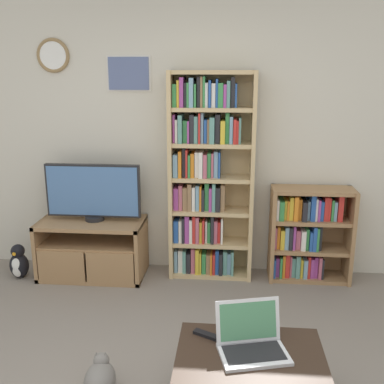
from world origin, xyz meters
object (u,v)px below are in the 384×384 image
at_px(coffee_table, 250,361).
at_px(bookshelf_short, 306,234).
at_px(bookshelf_tall, 207,178).
at_px(tv_stand, 92,248).
at_px(penguin_figurine, 19,263).
at_px(remote_near_laptop, 206,335).
at_px(cat, 100,379).
at_px(laptop, 251,340).
at_px(television, 93,192).

bearing_deg(coffee_table, bookshelf_short, 72.58).
bearing_deg(coffee_table, bookshelf_tall, 100.89).
xyz_separation_m(tv_stand, penguin_figurine, (-0.69, -0.12, -0.13)).
xyz_separation_m(coffee_table, penguin_figurine, (-2.14, 1.60, -0.20)).
bearing_deg(remote_near_laptop, cat, -58.39).
bearing_deg(bookshelf_short, laptop, -107.64).
xyz_separation_m(bookshelf_tall, cat, (-0.54, -1.77, -0.86)).
relative_size(remote_near_laptop, cat, 0.31).
relative_size(bookshelf_short, cat, 1.68).
bearing_deg(coffee_table, tv_stand, 130.08).
height_order(television, coffee_table, television).
bearing_deg(coffee_table, remote_near_laptop, 149.19).
bearing_deg(bookshelf_short, television, -177.23).
distance_m(coffee_table, cat, 0.94).
xyz_separation_m(bookshelf_tall, bookshelf_short, (0.94, -0.01, -0.52)).
distance_m(coffee_table, remote_near_laptop, 0.30).
xyz_separation_m(bookshelf_tall, laptop, (0.36, -1.82, -0.50)).
distance_m(tv_stand, remote_near_laptop, 1.97).
xyz_separation_m(remote_near_laptop, cat, (-0.64, -0.06, -0.31)).
bearing_deg(bookshelf_tall, coffee_table, -79.11).
xyz_separation_m(tv_stand, bookshelf_tall, (1.09, 0.14, 0.68)).
distance_m(bookshelf_short, remote_near_laptop, 1.90).
relative_size(coffee_table, laptop, 1.90).
xyz_separation_m(television, remote_near_laptop, (1.16, -1.60, -0.42)).
relative_size(bookshelf_tall, laptop, 4.45).
bearing_deg(penguin_figurine, coffee_table, -36.81).
bearing_deg(laptop, coffee_table, -110.57).
bearing_deg(remote_near_laptop, penguin_figurine, -101.45).
relative_size(tv_stand, cat, 1.87).
bearing_deg(television, remote_near_laptop, -54.11).
bearing_deg(coffee_table, laptop, 83.81).
xyz_separation_m(bookshelf_tall, penguin_figurine, (-1.78, -0.26, -0.81)).
bearing_deg(cat, bookshelf_tall, 66.11).
distance_m(coffee_table, penguin_figurine, 2.68).
xyz_separation_m(coffee_table, laptop, (0.00, 0.04, 0.11)).
relative_size(television, penguin_figurine, 2.66).
height_order(laptop, penguin_figurine, laptop).
distance_m(bookshelf_short, cat, 2.33).
bearing_deg(tv_stand, remote_near_laptop, -52.78).
bearing_deg(penguin_figurine, bookshelf_tall, 8.29).
bearing_deg(penguin_figurine, cat, -50.64).
bearing_deg(television, laptop, -50.44).
xyz_separation_m(remote_near_laptop, penguin_figurine, (-1.88, 1.45, -0.26)).
xyz_separation_m(television, coffee_table, (1.42, -1.76, -0.48)).
height_order(bookshelf_tall, laptop, bookshelf_tall).
bearing_deg(laptop, cat, 162.16).
bearing_deg(tv_stand, coffee_table, -49.92).
distance_m(tv_stand, laptop, 2.23).
xyz_separation_m(bookshelf_tall, coffee_table, (0.36, -1.86, -0.61)).
xyz_separation_m(tv_stand, bookshelf_short, (2.03, 0.13, 0.17)).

